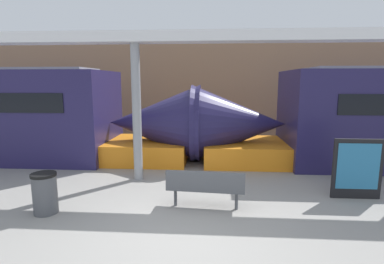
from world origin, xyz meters
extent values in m
plane|color=gray|center=(0.00, 0.00, 0.00)|extent=(60.00, 60.00, 0.00)
cube|color=#937051|center=(0.00, 10.40, 2.50)|extent=(56.00, 0.20, 5.00)
cone|color=#231E4C|center=(1.41, 5.16, 1.32)|extent=(3.18, 2.63, 2.63)
cube|color=orange|center=(1.71, 5.16, 0.35)|extent=(2.87, 2.46, 0.70)
cone|color=#231E4C|center=(-1.48, 5.16, 1.32)|extent=(3.18, 2.63, 2.63)
cube|color=orange|center=(-1.78, 5.16, 0.35)|extent=(2.87, 2.46, 0.70)
cube|color=#4C4F54|center=(0.40, 1.17, 0.44)|extent=(1.71, 0.57, 0.04)
cube|color=#4C4F54|center=(0.38, 0.97, 0.67)|extent=(1.68, 0.17, 0.41)
cylinder|color=#4C4F54|center=(-0.27, 1.22, 0.21)|extent=(0.07, 0.07, 0.42)
cylinder|color=#4C4F54|center=(1.07, 1.12, 0.21)|extent=(0.07, 0.07, 0.42)
cylinder|color=#4C4F54|center=(-2.95, 0.66, 0.40)|extent=(0.49, 0.49, 0.80)
cylinder|color=black|center=(-2.95, 0.66, 0.83)|extent=(0.51, 0.51, 0.06)
cube|color=black|center=(3.92, 1.94, 0.72)|extent=(1.13, 0.06, 1.44)
cube|color=teal|center=(3.92, 1.90, 0.79)|extent=(0.96, 0.01, 1.09)
cylinder|color=gray|center=(-1.54, 2.99, 1.87)|extent=(0.25, 0.25, 3.75)
cube|color=silver|center=(-1.54, 2.99, 3.89)|extent=(28.00, 0.60, 0.28)
camera|label=1|loc=(0.53, -5.06, 2.74)|focal=28.00mm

